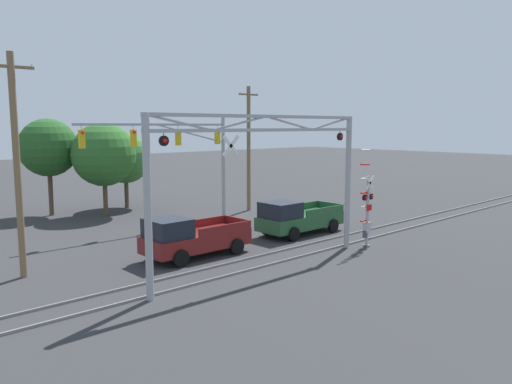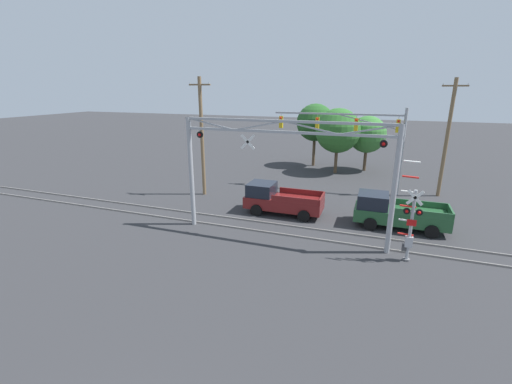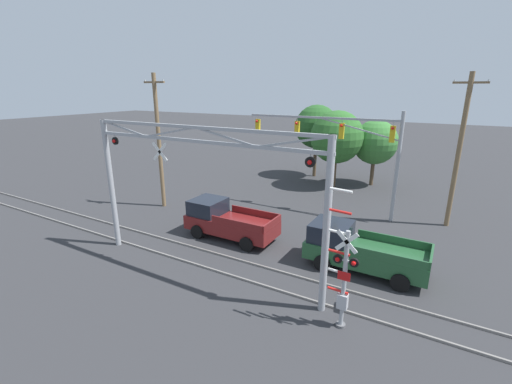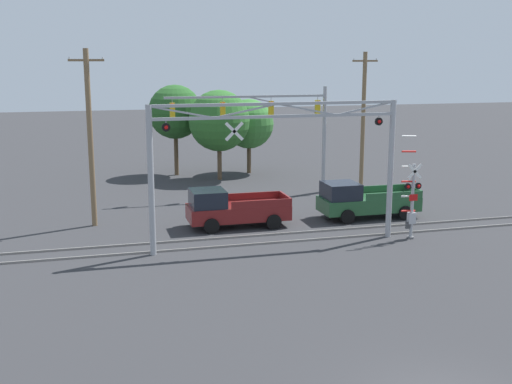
{
  "view_description": "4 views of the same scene",
  "coord_description": "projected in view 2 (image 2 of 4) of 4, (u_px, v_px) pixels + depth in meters",
  "views": [
    {
      "loc": [
        -14.93,
        -0.56,
        6.35
      ],
      "look_at": [
        1.6,
        17.41,
        3.09
      ],
      "focal_mm": 35.0,
      "sensor_mm": 36.0,
      "label": 1
    },
    {
      "loc": [
        4.91,
        -2.97,
        8.44
      ],
      "look_at": [
        -2.06,
        16.31,
        2.2
      ],
      "focal_mm": 24.0,
      "sensor_mm": 36.0,
      "label": 2
    },
    {
      "loc": [
        9.33,
        3.78,
        8.3
      ],
      "look_at": [
        1.08,
        18.24,
        3.24
      ],
      "focal_mm": 24.0,
      "sensor_mm": 36.0,
      "label": 3
    },
    {
      "loc": [
        -8.61,
        -13.29,
        8.8
      ],
      "look_at": [
        -1.39,
        13.59,
        2.98
      ],
      "focal_mm": 45.0,
      "sensor_mm": 36.0,
      "label": 4
    }
  ],
  "objects": [
    {
      "name": "traffic_signal_span",
      "position": [
        364.0,
        133.0,
        27.7
      ],
      "size": [
        10.6,
        0.39,
        7.01
      ],
      "color": "#9EA0A5",
      "rests_on": "ground_plane"
    },
    {
      "name": "background_tree_beyond_span",
      "position": [
        315.0,
        123.0,
        37.54
      ],
      "size": [
        4.07,
        4.07,
        6.86
      ],
      "color": "brown",
      "rests_on": "ground_plane"
    },
    {
      "name": "pickup_truck_lead",
      "position": [
        279.0,
        199.0,
        23.88
      ],
      "size": [
        5.34,
        2.36,
        2.07
      ],
      "color": "maroon",
      "rests_on": "ground_plane"
    },
    {
      "name": "rail_track_far",
      "position": [
        289.0,
        226.0,
        21.78
      ],
      "size": [
        80.0,
        0.08,
        0.1
      ],
      "primitive_type": "cube",
      "color": "gray",
      "rests_on": "ground_plane"
    },
    {
      "name": "crossing_signal_mast",
      "position": [
        410.0,
        226.0,
        16.95
      ],
      "size": [
        1.16,
        0.35,
        5.18
      ],
      "color": "#9EA0A5",
      "rests_on": "ground_plane"
    },
    {
      "name": "utility_pole_left",
      "position": [
        202.0,
        136.0,
        27.02
      ],
      "size": [
        1.8,
        0.28,
        9.29
      ],
      "color": "brown",
      "rests_on": "ground_plane"
    },
    {
      "name": "background_tree_far_right_verge",
      "position": [
        367.0,
        135.0,
        35.49
      ],
      "size": [
        3.82,
        3.82,
        5.74
      ],
      "color": "brown",
      "rests_on": "ground_plane"
    },
    {
      "name": "pickup_truck_following",
      "position": [
        394.0,
        212.0,
        21.46
      ],
      "size": [
        5.55,
        2.36,
        2.07
      ],
      "color": "#23512D",
      "rests_on": "ground_plane"
    },
    {
      "name": "rail_track_near",
      "position": [
        283.0,
        234.0,
        20.48
      ],
      "size": [
        80.0,
        0.08,
        0.1
      ],
      "primitive_type": "cube",
      "color": "gray",
      "rests_on": "ground_plane"
    },
    {
      "name": "utility_pole_right",
      "position": [
        447.0,
        138.0,
        26.58
      ],
      "size": [
        1.8,
        0.28,
        9.21
      ],
      "color": "brown",
      "rests_on": "ground_plane"
    },
    {
      "name": "crossing_gantry",
      "position": [
        283.0,
        163.0,
        18.94
      ],
      "size": [
        12.0,
        0.3,
        6.81
      ],
      "color": "#9EA0A5",
      "rests_on": "ground_plane"
    },
    {
      "name": "background_tree_far_left_verge",
      "position": [
        338.0,
        131.0,
        34.33
      ],
      "size": [
        4.46,
        4.46,
        6.57
      ],
      "color": "brown",
      "rests_on": "ground_plane"
    }
  ]
}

